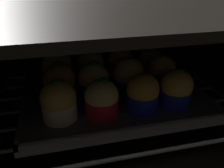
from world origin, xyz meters
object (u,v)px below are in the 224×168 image
object	(u,v)px
muffin_row2_col2	(120,63)
muffin_row1_col3	(161,72)
muffin_row2_col3	(150,63)
muffin_row0_col3	(176,89)
muffin_row1_col0	(60,83)
muffin_row1_col2	(128,76)
baking_tray	(112,94)
muffin_row0_col1	(102,99)
muffin_row2_col1	(91,66)
muffin_row2_col0	(58,68)
muffin_row0_col0	(59,101)
muffin_row1_col1	(94,81)
muffin_row0_col2	(143,93)

from	to	relation	value
muffin_row2_col2	muffin_row1_col3	bearing A→B (deg)	-43.40
muffin_row2_col3	muffin_row0_col3	bearing A→B (deg)	-92.19
muffin_row1_col0	muffin_row1_col2	distance (cm)	16.13
baking_tray	muffin_row0_col1	bearing A→B (deg)	-116.17
muffin_row2_col1	muffin_row2_col2	distance (cm)	8.00
muffin_row1_col0	muffin_row2_col1	size ratio (longest dim) A/B	1.07
muffin_row2_col0	muffin_row2_col2	xyz separation A→B (cm)	(16.46, 0.12, -0.29)
muffin_row0_col1	muffin_row1_col2	bearing A→B (deg)	46.42
muffin_row0_col3	muffin_row2_col2	distance (cm)	18.34
muffin_row2_col2	muffin_row2_col3	world-z (taller)	muffin_row2_col2
muffin_row0_col0	muffin_row1_col1	xyz separation A→B (cm)	(8.15, 7.71, -0.10)
muffin_row0_col1	muffin_row1_col0	size ratio (longest dim) A/B	0.92
muffin_row0_col0	muffin_row2_col0	world-z (taller)	muffin_row2_col0
muffin_row1_col1	muffin_row1_col2	bearing A→B (deg)	3.65
muffin_row0_col3	muffin_row2_col0	xyz separation A→B (cm)	(-24.21, 16.51, 0.50)
muffin_row1_col2	muffin_row0_col1	bearing A→B (deg)	-133.58
muffin_row0_col1	muffin_row1_col2	world-z (taller)	muffin_row1_col2
muffin_row0_col1	muffin_row0_col2	distance (cm)	8.62
baking_tray	muffin_row0_col2	xyz separation A→B (cm)	(4.45, -8.57, 4.22)
muffin_row0_col1	muffin_row2_col2	world-z (taller)	muffin_row2_col2
muffin_row1_col3	muffin_row2_col1	size ratio (longest dim) A/B	1.01
muffin_row2_col1	muffin_row2_col2	world-z (taller)	muffin_row2_col2
baking_tray	muffin_row2_col1	xyz separation A→B (cm)	(-3.73, 8.13, 4.47)
baking_tray	muffin_row2_col1	world-z (taller)	muffin_row2_col1
muffin_row2_col0	muffin_row2_col3	xyz separation A→B (cm)	(24.84, 0.04, -0.80)
muffin_row1_col1	muffin_row2_col3	world-z (taller)	muffin_row1_col1
muffin_row0_col0	muffin_row0_col1	world-z (taller)	muffin_row0_col0
muffin_row0_col2	muffin_row1_col3	bearing A→B (deg)	47.26
muffin_row0_col2	muffin_row1_col1	world-z (taller)	muffin_row1_col1
muffin_row2_col0	muffin_row0_col2	bearing A→B (deg)	-44.84
muffin_row0_col1	muffin_row2_col0	bearing A→B (deg)	116.01
muffin_row0_col0	muffin_row1_col1	world-z (taller)	same
muffin_row1_col1	muffin_row1_col2	world-z (taller)	same
muffin_row1_col2	muffin_row1_col3	world-z (taller)	same
muffin_row1_col1	muffin_row2_col2	distance (cm)	12.11
baking_tray	muffin_row0_col0	xyz separation A→B (cm)	(-12.57, -8.04, 4.36)
muffin_row0_col0	muffin_row1_col0	distance (cm)	8.11
muffin_row1_col3	muffin_row0_col1	bearing A→B (deg)	-152.55
muffin_row0_col2	muffin_row0_col1	bearing A→B (deg)	179.34
muffin_row1_col2	muffin_row1_col3	bearing A→B (deg)	0.13
muffin_row0_col1	baking_tray	bearing A→B (deg)	63.83
muffin_row1_col1	muffin_row2_col2	bearing A→B (deg)	44.16
muffin_row0_col3	muffin_row1_col3	world-z (taller)	muffin_row1_col3
muffin_row1_col2	muffin_row2_col1	bearing A→B (deg)	134.68
baking_tray	muffin_row2_col1	bearing A→B (deg)	114.67
muffin_row1_col3	muffin_row2_col3	distance (cm)	7.81
muffin_row1_col3	muffin_row1_col1	bearing A→B (deg)	-178.10
muffin_row0_col0	muffin_row2_col1	world-z (taller)	muffin_row0_col0
muffin_row1_col0	muffin_row1_col1	world-z (taller)	muffin_row1_col0
muffin_row1_col1	muffin_row0_col3	bearing A→B (deg)	-26.50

